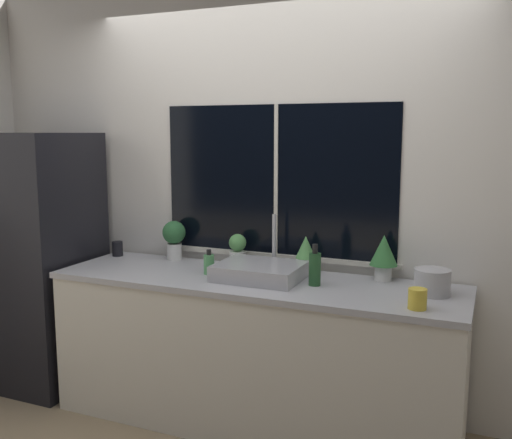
% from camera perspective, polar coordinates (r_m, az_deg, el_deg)
% --- Properties ---
extents(wall_back, '(8.00, 0.09, 2.70)m').
position_cam_1_polar(wall_back, '(3.60, 2.25, 2.69)').
color(wall_back, silver).
rests_on(wall_back, ground_plane).
extents(wall_left, '(0.06, 7.00, 2.70)m').
position_cam_1_polar(wall_left, '(5.38, -16.85, 4.31)').
color(wall_left, silver).
rests_on(wall_left, ground_plane).
extents(counter, '(2.40, 0.68, 0.89)m').
position_cam_1_polar(counter, '(3.46, -0.26, -13.07)').
color(counter, silver).
rests_on(counter, ground_plane).
extents(refrigerator, '(0.64, 0.68, 1.72)m').
position_cam_1_polar(refrigerator, '(4.17, -20.65, -3.83)').
color(refrigerator, black).
rests_on(refrigerator, ground_plane).
extents(sink, '(0.49, 0.44, 0.35)m').
position_cam_1_polar(sink, '(3.32, 0.41, -5.15)').
color(sink, '#ADADB2').
rests_on(sink, counter).
extents(potted_plant_far_left, '(0.15, 0.15, 0.26)m').
position_cam_1_polar(potted_plant_far_left, '(3.82, -8.20, -1.71)').
color(potted_plant_far_left, white).
rests_on(potted_plant_far_left, counter).
extents(potted_plant_center_left, '(0.11, 0.11, 0.21)m').
position_cam_1_polar(potted_plant_center_left, '(3.62, -1.85, -3.02)').
color(potted_plant_center_left, white).
rests_on(potted_plant_center_left, counter).
extents(potted_plant_center_right, '(0.12, 0.12, 0.23)m').
position_cam_1_polar(potted_plant_center_right, '(3.45, 4.99, -3.39)').
color(potted_plant_center_right, white).
rests_on(potted_plant_center_right, counter).
extents(potted_plant_far_right, '(0.16, 0.16, 0.26)m').
position_cam_1_polar(potted_plant_far_right, '(3.33, 12.65, -3.36)').
color(potted_plant_far_right, white).
rests_on(potted_plant_far_right, counter).
extents(soap_bottle, '(0.06, 0.06, 0.15)m').
position_cam_1_polar(soap_bottle, '(3.43, -4.72, -4.44)').
color(soap_bottle, '#519E5B').
rests_on(soap_bottle, counter).
extents(bottle_tall, '(0.07, 0.07, 0.23)m').
position_cam_1_polar(bottle_tall, '(3.18, 5.90, -4.87)').
color(bottle_tall, '#235128').
rests_on(bottle_tall, counter).
extents(mug_yellow, '(0.09, 0.09, 0.10)m').
position_cam_1_polar(mug_yellow, '(2.87, 15.84, -7.64)').
color(mug_yellow, gold).
rests_on(mug_yellow, counter).
extents(mug_black, '(0.07, 0.07, 0.10)m').
position_cam_1_polar(mug_black, '(4.03, -13.68, -2.85)').
color(mug_black, black).
rests_on(mug_black, counter).
extents(kettle, '(0.19, 0.19, 0.15)m').
position_cam_1_polar(kettle, '(3.13, 17.21, -5.88)').
color(kettle, '#B2B2B7').
rests_on(kettle, counter).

